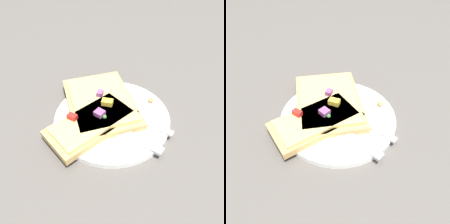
% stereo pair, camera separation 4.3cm
% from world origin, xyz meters
% --- Properties ---
extents(ground_plane, '(4.00, 4.00, 0.00)m').
position_xyz_m(ground_plane, '(0.00, 0.00, 0.00)').
color(ground_plane, '#56514C').
extents(plate, '(0.23, 0.23, 0.01)m').
position_xyz_m(plate, '(0.00, 0.00, 0.01)').
color(plate, white).
rests_on(plate, ground).
extents(fork, '(0.20, 0.08, 0.01)m').
position_xyz_m(fork, '(0.00, 0.02, 0.01)').
color(fork, '#B7B7BC').
rests_on(fork, plate).
extents(knife, '(0.19, 0.08, 0.01)m').
position_xyz_m(knife, '(0.05, -0.02, 0.01)').
color(knife, '#B7B7BC').
rests_on(knife, plate).
extents(pizza_slice_main, '(0.22, 0.19, 0.03)m').
position_xyz_m(pizza_slice_main, '(-0.04, -0.00, 0.02)').
color(pizza_slice_main, tan).
rests_on(pizza_slice_main, plate).
extents(pizza_slice_corner, '(0.10, 0.18, 0.03)m').
position_xyz_m(pizza_slice_corner, '(0.00, -0.05, 0.02)').
color(pizza_slice_corner, tan).
rests_on(pizza_slice_corner, plate).
extents(crumb_scatter, '(0.08, 0.12, 0.01)m').
position_xyz_m(crumb_scatter, '(-0.01, 0.05, 0.02)').
color(crumb_scatter, tan).
rests_on(crumb_scatter, plate).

